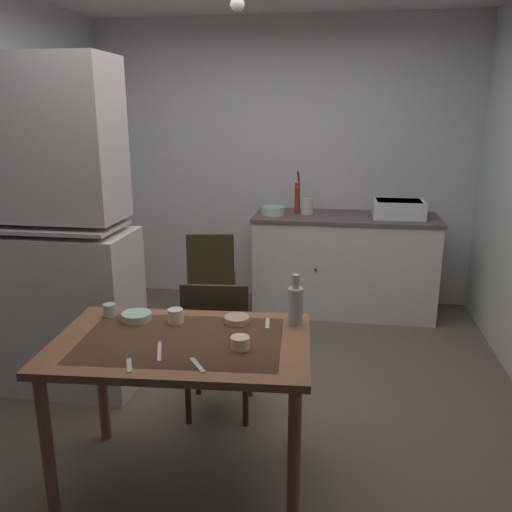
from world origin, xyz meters
TOP-DOWN VIEW (x-y plane):
  - ground_plane at (0.00, 0.00)m, footprint 5.01×5.01m
  - wall_back at (0.00, 2.06)m, footprint 3.67×0.10m
  - hutch_cabinet at (-1.25, 0.01)m, footprint 1.03×0.51m
  - counter_cabinet at (0.62, 1.69)m, footprint 1.63×0.64m
  - sink_basin at (1.07, 1.69)m, footprint 0.44×0.34m
  - hand_pump at (0.18, 1.73)m, footprint 0.05×0.27m
  - mixing_bowl_counter at (-0.04, 1.64)m, footprint 0.20×0.20m
  - stoneware_crock at (0.27, 1.73)m, footprint 0.11×0.11m
  - dining_table at (-0.15, -0.83)m, footprint 1.24×0.84m
  - chair_far_side at (-0.12, -0.21)m, footprint 0.44×0.44m
  - chair_by_counter at (-0.47, 1.07)m, footprint 0.47×0.47m
  - serving_bowl_wide at (0.07, -0.58)m, footprint 0.13×0.13m
  - soup_bowl_small at (-0.44, -0.63)m, footprint 0.15×0.15m
  - mug_tall at (-0.24, -0.63)m, footprint 0.08×0.08m
  - mug_dark at (0.14, -0.88)m, footprint 0.09×0.09m
  - teacup_mint at (-0.60, -0.60)m, footprint 0.07×0.07m
  - glass_bottle at (0.36, -0.55)m, footprint 0.08×0.08m
  - table_knife at (-0.21, -0.97)m, footprint 0.08×0.19m
  - teaspoon_near_bowl at (0.22, -0.58)m, footprint 0.04×0.13m
  - teaspoon_by_cup at (-0.01, -1.07)m, footprint 0.10×0.13m
  - serving_spoon at (-0.29, -1.11)m, footprint 0.07×0.12m
  - pendant_bulb at (-0.05, 0.14)m, footprint 0.08×0.08m

SIDE VIEW (x-z plane):
  - ground_plane at x=0.00m, z-range 0.00..0.00m
  - counter_cabinet at x=0.62m, z-range 0.00..0.90m
  - chair_by_counter at x=-0.47m, z-range 0.03..0.88m
  - chair_far_side at x=-0.12m, z-range 0.03..0.91m
  - dining_table at x=-0.15m, z-range 0.29..1.06m
  - table_knife at x=-0.21m, z-range 0.77..0.78m
  - teaspoon_near_bowl at x=0.22m, z-range 0.77..0.78m
  - teaspoon_by_cup at x=-0.01m, z-range 0.77..0.78m
  - serving_spoon at x=-0.29m, z-range 0.77..0.78m
  - serving_bowl_wide at x=0.07m, z-range 0.77..0.80m
  - soup_bowl_small at x=-0.44m, z-range 0.77..0.81m
  - mug_dark at x=0.14m, z-range 0.77..0.83m
  - teacup_mint at x=-0.60m, z-range 0.77..0.84m
  - mug_tall at x=-0.24m, z-range 0.77..0.84m
  - glass_bottle at x=0.36m, z-range 0.75..1.00m
  - mixing_bowl_counter at x=-0.04m, z-range 0.90..0.97m
  - stoneware_crock at x=0.27m, z-range 0.90..1.04m
  - sink_basin at x=1.07m, z-range 0.90..1.05m
  - hutch_cabinet at x=-1.25m, z-range -0.07..2.06m
  - hand_pump at x=0.18m, z-range 0.87..1.26m
  - wall_back at x=0.00m, z-range 0.00..2.63m
  - pendant_bulb at x=-0.05m, z-range 2.33..2.41m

